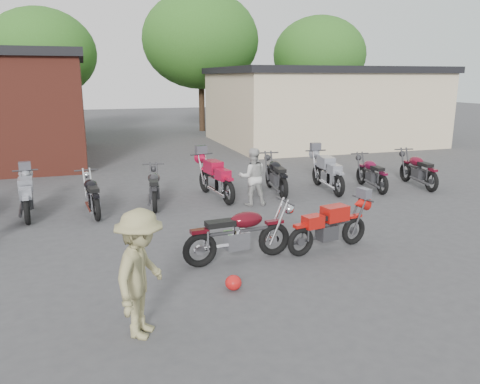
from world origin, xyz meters
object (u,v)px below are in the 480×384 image
object	(u,v)px
row_bike_2	(92,192)
row_bike_4	(215,176)
helmet	(233,283)
sportbike	(330,224)
row_bike_6	(327,171)
row_bike_7	(371,172)
vintage_motorcycle	(240,230)
person_light	(253,177)
row_bike_8	(418,168)
row_bike_5	(276,173)
person_tan	(141,274)
row_bike_1	(26,194)
row_bike_3	(154,185)

from	to	relation	value
row_bike_2	row_bike_4	distance (m)	3.34
helmet	sportbike	bearing A→B (deg)	25.85
row_bike_6	row_bike_7	distance (m)	1.38
row_bike_7	row_bike_4	bearing A→B (deg)	91.58
vintage_motorcycle	row_bike_6	world-z (taller)	row_bike_6
person_light	row_bike_8	world-z (taller)	person_light
vintage_motorcycle	row_bike_5	distance (m)	5.31
row_bike_2	row_bike_5	bearing A→B (deg)	-90.48
row_bike_4	row_bike_7	distance (m)	4.77
person_tan	row_bike_6	size ratio (longest dim) A/B	0.82
helmet	person_light	world-z (taller)	person_light
row_bike_4	row_bike_7	size ratio (longest dim) A/B	1.16
sportbike	row_bike_6	size ratio (longest dim) A/B	0.88
row_bike_1	row_bike_7	world-z (taller)	row_bike_1
row_bike_6	row_bike_8	bearing A→B (deg)	-92.92
vintage_motorcycle	row_bike_3	distance (m)	4.46
sportbike	row_bike_6	bearing A→B (deg)	51.03
person_tan	row_bike_3	xyz separation A→B (m)	(1.04, 6.38, -0.31)
row_bike_1	row_bike_5	size ratio (longest dim) A/B	0.94
person_light	row_bike_4	xyz separation A→B (m)	(-0.75, 0.99, -0.13)
person_light	row_bike_2	world-z (taller)	person_light
helmet	row_bike_7	bearing A→B (deg)	41.48
row_bike_1	row_bike_4	xyz separation A→B (m)	(4.80, 0.28, 0.07)
vintage_motorcycle	helmet	distance (m)	1.31
row_bike_3	row_bike_6	size ratio (longest dim) A/B	0.90
row_bike_4	row_bike_5	world-z (taller)	row_bike_4
helmet	row_bike_1	xyz separation A→B (m)	(-3.55, 5.44, 0.43)
helmet	row_bike_7	xyz separation A→B (m)	(6.01, 5.32, 0.42)
row_bike_3	row_bike_4	world-z (taller)	row_bike_4
sportbike	row_bike_7	world-z (taller)	row_bike_7
vintage_motorcycle	row_bike_2	world-z (taller)	vintage_motorcycle
person_light	row_bike_7	xyz separation A→B (m)	(4.01, 0.58, -0.22)
helmet	row_bike_6	bearing A→B (deg)	50.06
vintage_motorcycle	row_bike_7	distance (m)	6.93
row_bike_5	row_bike_1	bearing A→B (deg)	99.44
row_bike_5	row_bike_8	xyz separation A→B (m)	(4.50, -0.57, -0.01)
sportbike	person_light	xyz separation A→B (m)	(-0.32, 3.61, 0.23)
sportbike	person_tan	world-z (taller)	person_tan
person_light	helmet	bearing A→B (deg)	76.38
person_light	row_bike_4	size ratio (longest dim) A/B	0.70
helmet	row_bike_4	xyz separation A→B (m)	(1.25, 5.72, 0.50)
sportbike	row_bike_4	size ratio (longest dim) A/B	0.84
vintage_motorcycle	row_bike_4	xyz separation A→B (m)	(0.77, 4.59, 0.04)
row_bike_2	vintage_motorcycle	bearing A→B (deg)	-154.84
row_bike_3	row_bike_7	size ratio (longest dim) A/B	1.00
row_bike_1	row_bike_2	size ratio (longest dim) A/B	1.03
row_bike_4	helmet	bearing A→B (deg)	158.56
vintage_motorcycle	row_bike_7	bearing A→B (deg)	32.35
row_bike_5	row_bike_7	size ratio (longest dim) A/B	1.09
row_bike_1	sportbike	bearing A→B (deg)	-131.20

